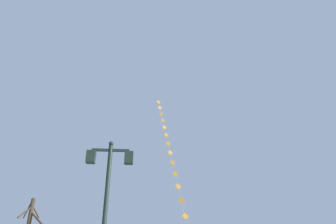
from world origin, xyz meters
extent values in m
cylinder|color=#1E2D23|center=(-1.99, 8.46, 2.44)|extent=(0.14, 0.14, 4.87)
sphere|color=#1E2D23|center=(-1.99, 8.46, 4.95)|extent=(0.16, 0.16, 0.16)
cube|color=#1E2D23|center=(-1.99, 8.46, 4.72)|extent=(1.23, 0.08, 0.08)
cube|color=#1E2D23|center=(-2.61, 8.46, 4.47)|extent=(0.28, 0.28, 0.40)
cube|color=beige|center=(-2.61, 8.46, 4.47)|extent=(0.19, 0.19, 0.30)
cube|color=#1E2D23|center=(-1.38, 8.46, 4.47)|extent=(0.28, 0.28, 0.40)
cube|color=beige|center=(-1.38, 8.46, 4.47)|extent=(0.19, 0.19, 0.30)
cylinder|color=silver|center=(2.14, 22.05, 5.04)|extent=(0.15, 0.96, 1.29)
cylinder|color=silver|center=(2.01, 22.99, 6.32)|extent=(0.15, 0.96, 1.29)
cylinder|color=silver|center=(1.88, 23.93, 7.59)|extent=(0.15, 0.96, 1.29)
cylinder|color=silver|center=(1.75, 24.88, 8.87)|extent=(0.15, 0.96, 1.29)
cylinder|color=silver|center=(1.62, 25.82, 10.14)|extent=(0.15, 0.96, 1.29)
cylinder|color=silver|center=(1.50, 26.76, 11.42)|extent=(0.15, 0.96, 1.29)
cylinder|color=silver|center=(1.37, 27.70, 12.69)|extent=(0.15, 0.96, 1.29)
cylinder|color=silver|center=(1.24, 28.64, 13.96)|extent=(0.15, 0.96, 1.29)
cylinder|color=silver|center=(1.11, 29.59, 15.24)|extent=(0.15, 0.96, 1.29)
cylinder|color=silver|center=(0.98, 30.53, 16.51)|extent=(0.15, 0.96, 1.29)
cylinder|color=silver|center=(0.85, 31.47, 17.79)|extent=(0.15, 0.96, 1.29)
cylinder|color=silver|center=(0.72, 32.41, 19.06)|extent=(0.15, 0.96, 1.29)
cube|color=orange|center=(2.20, 21.58, 4.41)|extent=(0.48, 0.11, 0.49)
cylinder|color=orange|center=(2.20, 21.58, 4.03)|extent=(0.03, 0.06, 0.38)
cube|color=orange|center=(2.07, 22.52, 5.68)|extent=(0.49, 0.05, 0.49)
cylinder|color=orange|center=(2.07, 22.52, 5.31)|extent=(0.02, 0.03, 0.36)
cube|color=orange|center=(1.95, 23.46, 6.95)|extent=(0.48, 0.09, 0.49)
cylinder|color=orange|center=(1.95, 23.46, 6.61)|extent=(0.02, 0.05, 0.31)
cube|color=orange|center=(1.82, 24.40, 8.23)|extent=(0.49, 0.02, 0.49)
cylinder|color=orange|center=(1.82, 24.40, 7.91)|extent=(0.02, 0.03, 0.25)
cube|color=orange|center=(1.69, 25.35, 9.50)|extent=(0.49, 0.04, 0.49)
cylinder|color=orange|center=(1.69, 25.35, 9.19)|extent=(0.02, 0.04, 0.26)
cube|color=orange|center=(1.56, 26.29, 10.78)|extent=(0.47, 0.15, 0.49)
cylinder|color=orange|center=(1.56, 26.29, 10.45)|extent=(0.02, 0.03, 0.28)
cube|color=orange|center=(1.43, 27.23, 12.05)|extent=(0.49, 0.05, 0.49)
cylinder|color=orange|center=(1.43, 27.23, 11.68)|extent=(0.02, 0.06, 0.36)
cube|color=orange|center=(1.30, 28.17, 13.33)|extent=(0.48, 0.11, 0.49)
cylinder|color=orange|center=(1.30, 28.17, 12.95)|extent=(0.03, 0.06, 0.38)
cube|color=orange|center=(1.17, 29.12, 14.60)|extent=(0.47, 0.15, 0.49)
cylinder|color=orange|center=(1.17, 29.12, 14.25)|extent=(0.03, 0.04, 0.32)
cube|color=orange|center=(1.05, 30.06, 15.88)|extent=(0.49, 0.06, 0.49)
cylinder|color=orange|center=(1.05, 30.06, 15.52)|extent=(0.02, 0.05, 0.33)
cube|color=orange|center=(0.92, 31.00, 17.15)|extent=(0.49, 0.03, 0.49)
cylinder|color=orange|center=(0.92, 31.00, 16.83)|extent=(0.02, 0.04, 0.26)
cube|color=orange|center=(0.79, 31.94, 18.42)|extent=(0.46, 0.18, 0.49)
cylinder|color=orange|center=(0.79, 31.94, 18.05)|extent=(0.02, 0.03, 0.37)
cube|color=orange|center=(0.66, 32.88, 19.70)|extent=(0.47, 0.16, 0.49)
cylinder|color=orange|center=(0.66, 32.88, 19.34)|extent=(0.02, 0.03, 0.34)
cylinder|color=#423323|center=(-6.90, 17.22, 3.98)|extent=(0.31, 0.86, 0.63)
cylinder|color=#423323|center=(-6.47, 16.54, 3.47)|extent=(1.17, 0.69, 0.96)
cylinder|color=#423323|center=(-7.18, 16.42, 3.84)|extent=(0.45, 0.89, 0.76)
cylinder|color=#423323|center=(-7.28, 17.10, 4.15)|extent=(0.64, 0.64, 1.07)
camera|label=1|loc=(-0.86, -1.30, 1.36)|focal=32.73mm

